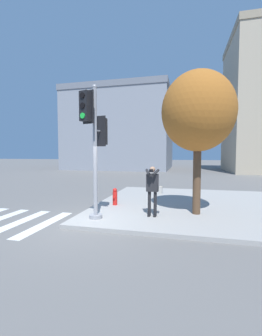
{
  "coord_description": "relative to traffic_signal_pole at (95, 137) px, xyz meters",
  "views": [
    {
      "loc": [
        3.17,
        -6.42,
        2.26
      ],
      "look_at": [
        1.43,
        0.71,
        1.79
      ],
      "focal_mm": 24.0,
      "sensor_mm": 36.0,
      "label": 1
    }
  ],
  "objects": [
    {
      "name": "ground_plane",
      "position": [
        -0.28,
        -0.41,
        -2.79
      ],
      "size": [
        160.0,
        160.0,
        0.0
      ],
      "primitive_type": "plane",
      "color": "slate"
    },
    {
      "name": "building_left",
      "position": [
        -6.82,
        27.43,
        3.07
      ],
      "size": [
        14.98,
        13.17,
        11.7
      ],
      "color": "gray",
      "rests_on": "ground_plane"
    },
    {
      "name": "street_tree",
      "position": [
        3.28,
        1.35,
        0.91
      ],
      "size": [
        2.52,
        2.52,
        4.98
      ],
      "color": "brown",
      "rests_on": "sidewalk_corner"
    },
    {
      "name": "person_photographer",
      "position": [
        1.81,
        0.71,
        -1.65
      ],
      "size": [
        0.58,
        0.54,
        1.7
      ],
      "color": "black",
      "rests_on": "sidewalk_corner"
    },
    {
      "name": "sidewalk_corner",
      "position": [
        3.22,
        3.09,
        -2.72
      ],
      "size": [
        8.0,
        8.0,
        0.13
      ],
      "color": "#9E9B96",
      "rests_on": "ground_plane"
    },
    {
      "name": "fire_hydrant",
      "position": [
        0.04,
        1.99,
        -2.31
      ],
      "size": [
        0.2,
        0.26,
        0.71
      ],
      "color": "red",
      "rests_on": "sidewalk_corner"
    },
    {
      "name": "traffic_signal_pole",
      "position": [
        0.0,
        0.0,
        0.0
      ],
      "size": [
        0.56,
        1.21,
        4.34
      ],
      "color": "#939399",
      "rests_on": "sidewalk_corner"
    }
  ]
}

